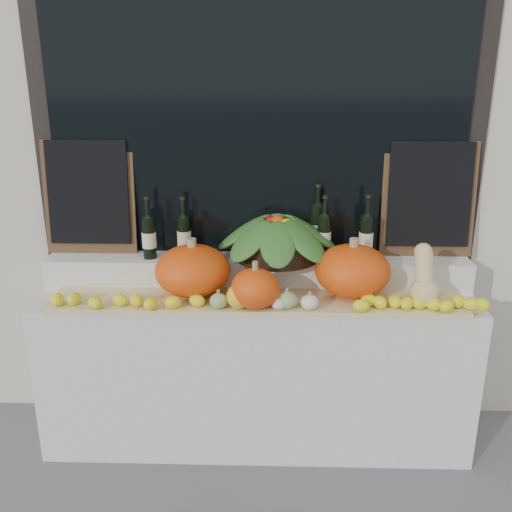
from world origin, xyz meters
TOP-DOWN VIEW (x-y plane):
  - storefront_facade at (0.00, 2.25)m, footprint 7.00×0.94m
  - display_sill at (0.00, 1.52)m, footprint 2.30×0.55m
  - rear_tier at (0.00, 1.68)m, footprint 2.30×0.25m
  - straw_bedding at (0.00, 1.40)m, footprint 2.10×0.32m
  - pumpkin_left at (-0.33, 1.46)m, footprint 0.41×0.41m
  - pumpkin_right at (0.49, 1.47)m, footprint 0.46×0.46m
  - pumpkin_center at (0.00, 1.30)m, footprint 0.32×0.32m
  - butternut_squash at (0.83, 1.38)m, footprint 0.15×0.21m
  - decorative_gourds at (0.02, 1.28)m, footprint 0.53×0.12m
  - lemon_heap at (0.00, 1.29)m, footprint 2.20×0.16m
  - produce_bowl at (0.11, 1.66)m, footprint 0.69×0.69m
  - wine_bottle_far_left at (-0.58, 1.64)m, footprint 0.08×0.08m
  - wine_bottle_near_left at (-0.40, 1.69)m, footprint 0.08×0.08m
  - wine_bottle_tall at (0.33, 1.74)m, footprint 0.08×0.08m
  - wine_bottle_near_right at (0.36, 1.67)m, footprint 0.08×0.08m
  - wine_bottle_far_right at (0.58, 1.64)m, footprint 0.08×0.08m
  - chalkboard_left at (-0.92, 1.74)m, footprint 0.50×0.09m
  - chalkboard_right at (0.92, 1.74)m, footprint 0.50×0.09m

SIDE VIEW (x-z plane):
  - display_sill at x=0.00m, z-range 0.00..0.88m
  - straw_bedding at x=0.00m, z-range 0.88..0.90m
  - lemon_heap at x=0.00m, z-range 0.91..0.97m
  - decorative_gourds at x=0.02m, z-range 0.88..1.03m
  - rear_tier at x=0.00m, z-range 0.88..1.04m
  - pumpkin_center at x=0.00m, z-range 0.91..1.10m
  - butternut_squash at x=0.83m, z-range 0.88..1.17m
  - pumpkin_left at x=-0.33m, z-range 0.91..1.17m
  - pumpkin_right at x=0.49m, z-range 0.91..1.17m
  - wine_bottle_near_left at x=-0.40m, z-range 0.99..1.32m
  - wine_bottle_far_left at x=-0.58m, z-range 0.99..1.33m
  - produce_bowl at x=0.11m, z-range 1.04..1.28m
  - wine_bottle_near_right at x=0.36m, z-range 0.99..1.33m
  - wine_bottle_far_right at x=0.58m, z-range 0.99..1.34m
  - wine_bottle_tall at x=0.33m, z-range 0.99..1.38m
  - chalkboard_left at x=-0.92m, z-range 1.05..1.67m
  - chalkboard_right at x=0.92m, z-range 1.05..1.67m
  - storefront_facade at x=0.00m, z-range 0.00..4.50m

